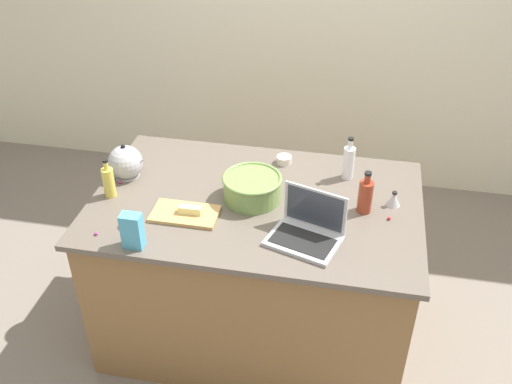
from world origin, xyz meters
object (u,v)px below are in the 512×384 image
butter_stick_left (190,210)px  candy_bag (132,231)px  laptop (307,230)px  bottle_vinegar (349,162)px  cutting_board (185,214)px  kitchen_timer (394,199)px  mixing_bowl_large (252,187)px  bottle_soy (365,196)px  kettle (126,163)px  ramekin_medium (284,160)px  ramekin_small (132,222)px  bottle_oil (109,182)px

butter_stick_left → candy_bag: size_ratio=0.65×
butter_stick_left → laptop: bearing=-5.8°
laptop → bottle_vinegar: (0.15, 0.54, 0.05)m
cutting_board → kitchen_timer: 1.01m
mixing_bowl_large → bottle_soy: bottle_soy is taller
mixing_bowl_large → kettle: kettle is taller
cutting_board → bottle_soy: bearing=13.5°
cutting_board → candy_bag: 0.31m
bottle_vinegar → kitchen_timer: size_ratio=3.06×
cutting_board → ramekin_medium: size_ratio=3.84×
ramekin_small → kettle: bearing=114.5°
laptop → butter_stick_left: 0.57m
cutting_board → kitchen_timer: kitchen_timer is taller
bottle_oil → kitchen_timer: 1.40m
laptop → kitchen_timer: (0.38, 0.33, -0.01)m
laptop → bottle_vinegar: 0.56m
laptop → kettle: laptop is taller
mixing_bowl_large → kitchen_timer: mixing_bowl_large is taller
bottle_vinegar → butter_stick_left: size_ratio=2.14×
kitchen_timer → ramekin_small: bearing=-161.5°
ramekin_medium → candy_bag: candy_bag is taller
cutting_board → butter_stick_left: size_ratio=2.87×
butter_stick_left → bottle_oil: bearing=168.8°
kettle → cutting_board: (0.40, -0.28, -0.07)m
kettle → ramekin_small: kettle is taller
kettle → ramekin_medium: (0.79, 0.28, -0.06)m
kettle → ramekin_small: 0.44m
laptop → kitchen_timer: 0.51m
bottle_oil → kettle: bottle_oil is taller
laptop → ramekin_medium: bearing=107.9°
bottle_soy → cutting_board: 0.86m
ramekin_small → ramekin_medium: same height
bottle_oil → cutting_board: bottle_oil is taller
laptop → kettle: bearing=161.3°
kettle → ramekin_medium: kettle is taller
bottle_vinegar → cutting_board: 0.88m
bottle_oil → kitchen_timer: (1.38, 0.19, -0.05)m
bottle_vinegar → kettle: bottle_vinegar is taller
bottle_soy → bottle_oil: 1.25m
bottle_vinegar → butter_stick_left: 0.86m
ramekin_medium → kettle: bearing=-160.2°
mixing_bowl_large → bottle_vinegar: (0.45, 0.29, 0.03)m
candy_bag → kitchen_timer: bearing=25.5°
cutting_board → kettle: bearing=145.3°
butter_stick_left → ramekin_small: butter_stick_left is taller
kettle → kitchen_timer: kettle is taller
mixing_bowl_large → butter_stick_left: size_ratio=2.67×
cutting_board → butter_stick_left: butter_stick_left is taller
bottle_soy → kettle: 1.23m
kitchen_timer → candy_bag: (-1.12, -0.54, 0.05)m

